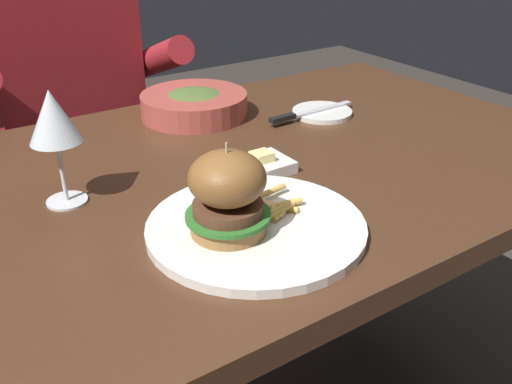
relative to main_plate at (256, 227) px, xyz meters
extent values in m
cube|color=#472B19|center=(0.05, 0.21, -0.03)|extent=(1.44, 0.81, 0.04)
cylinder|color=#472B19|center=(0.71, 0.55, -0.40)|extent=(0.06, 0.06, 0.70)
cylinder|color=white|center=(0.00, 0.00, 0.00)|extent=(0.31, 0.31, 0.01)
cylinder|color=#9E6B38|center=(-0.04, 0.00, 0.02)|extent=(0.10, 0.10, 0.02)
cylinder|color=#2D7028|center=(-0.04, 0.00, 0.03)|extent=(0.12, 0.12, 0.01)
cylinder|color=brown|center=(-0.04, 0.00, 0.04)|extent=(0.10, 0.10, 0.02)
ellipsoid|color=brown|center=(-0.04, 0.00, 0.09)|extent=(0.10, 0.10, 0.07)
cylinder|color=#CCB78C|center=(-0.04, 0.00, 0.11)|extent=(0.00, 0.00, 0.05)
cylinder|color=#EABC5B|center=(0.05, 0.02, 0.01)|extent=(0.04, 0.06, 0.01)
cylinder|color=#EABC5B|center=(0.04, 0.02, 0.01)|extent=(0.01, 0.07, 0.01)
cylinder|color=#EABC5B|center=(0.05, 0.01, 0.02)|extent=(0.07, 0.02, 0.01)
cylinder|color=gold|center=(0.04, -0.01, 0.02)|extent=(0.06, 0.02, 0.01)
cylinder|color=#EABC5B|center=(0.03, 0.00, 0.02)|extent=(0.07, 0.02, 0.01)
cylinder|color=#E0B251|center=(0.05, 0.00, 0.01)|extent=(0.06, 0.04, 0.01)
cylinder|color=#E0B251|center=(0.06, 0.05, 0.02)|extent=(0.06, 0.02, 0.01)
cylinder|color=silver|center=(-0.19, 0.24, -0.01)|extent=(0.06, 0.06, 0.00)
cylinder|color=silver|center=(-0.19, 0.24, 0.05)|extent=(0.01, 0.01, 0.10)
cone|color=silver|center=(-0.19, 0.24, 0.13)|extent=(0.08, 0.08, 0.08)
cylinder|color=white|center=(0.39, 0.32, 0.00)|extent=(0.13, 0.13, 0.01)
cube|color=silver|center=(0.39, 0.32, 0.01)|extent=(0.16, 0.02, 0.00)
cube|color=black|center=(0.28, 0.32, 0.01)|extent=(0.06, 0.02, 0.01)
cube|color=white|center=(0.12, 0.16, 0.00)|extent=(0.10, 0.08, 0.02)
cube|color=#F4E58C|center=(0.12, 0.16, 0.02)|extent=(0.03, 0.03, 0.02)
cylinder|color=#B24C42|center=(0.16, 0.47, 0.02)|extent=(0.23, 0.23, 0.05)
ellipsoid|color=#4C662D|center=(0.16, 0.47, 0.04)|extent=(0.13, 0.13, 0.02)
cube|color=#282833|center=(0.00, 0.89, -0.52)|extent=(0.30, 0.22, 0.46)
cube|color=maroon|center=(0.00, 0.89, -0.03)|extent=(0.36, 0.20, 0.52)
cylinder|color=maroon|center=(0.22, 0.81, 0.03)|extent=(0.07, 0.34, 0.18)
camera|label=1|loc=(-0.38, -0.57, 0.41)|focal=40.00mm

